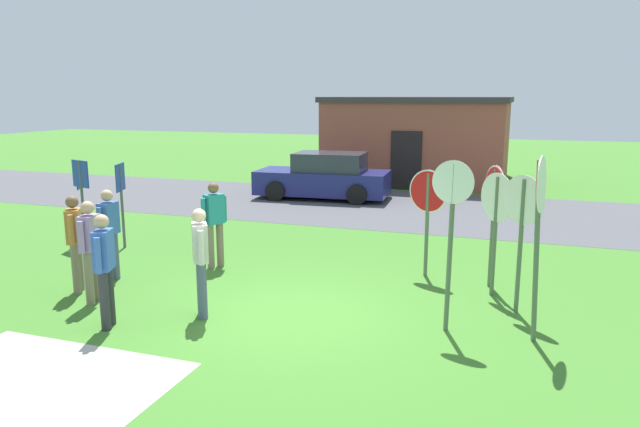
{
  "coord_description": "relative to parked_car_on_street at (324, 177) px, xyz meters",
  "views": [
    {
      "loc": [
        3.27,
        -8.01,
        3.35
      ],
      "look_at": [
        -0.09,
        1.6,
        1.3
      ],
      "focal_mm": 33.12,
      "sensor_mm": 36.0,
      "label": 1
    }
  ],
  "objects": [
    {
      "name": "ground_plane",
      "position": [
        2.94,
        -10.18,
        -0.69
      ],
      "size": [
        80.0,
        80.0,
        0.0
      ],
      "primitive_type": "plane",
      "color": "#3D7528"
    },
    {
      "name": "street_asphalt",
      "position": [
        2.94,
        -0.92,
        -0.68
      ],
      "size": [
        60.0,
        6.4,
        0.01
      ],
      "primitive_type": "cube",
      "color": "#4C4C51",
      "rests_on": "ground"
    },
    {
      "name": "concrete_path",
      "position": [
        0.89,
        -13.32,
        -0.69
      ],
      "size": [
        3.2,
        2.4,
        0.01
      ],
      "primitive_type": "cube",
      "color": "#ADAAA3",
      "rests_on": "ground"
    },
    {
      "name": "building_background",
      "position": [
        2.18,
        5.34,
        0.96
      ],
      "size": [
        6.82,
        5.61,
        3.28
      ],
      "color": "brown",
      "rests_on": "ground"
    },
    {
      "name": "parked_car_on_street",
      "position": [
        0.0,
        0.0,
        0.0
      ],
      "size": [
        4.43,
        2.27,
        1.51
      ],
      "color": "navy",
      "rests_on": "ground"
    },
    {
      "name": "stop_sign_nearest",
      "position": [
        5.81,
        -8.15,
        0.75
      ],
      "size": [
        0.56,
        0.63,
        2.1
      ],
      "color": "#51664C",
      "rests_on": "ground"
    },
    {
      "name": "stop_sign_rear_left",
      "position": [
        4.55,
        -7.44,
        0.68
      ],
      "size": [
        0.74,
        0.32,
        2.01
      ],
      "color": "#51664C",
      "rests_on": "ground"
    },
    {
      "name": "stop_sign_leaning_left",
      "position": [
        5.28,
        -9.94,
        0.94
      ],
      "size": [
        0.6,
        0.18,
        2.47
      ],
      "color": "#51664C",
      "rests_on": "ground"
    },
    {
      "name": "stop_sign_tallest",
      "position": [
        6.22,
        -8.89,
        0.8
      ],
      "size": [
        0.61,
        0.49,
        2.17
      ],
      "color": "#51664C",
      "rests_on": "ground"
    },
    {
      "name": "stop_sign_low_front",
      "position": [
        5.74,
        -7.69,
        0.8
      ],
      "size": [
        0.39,
        0.75,
        2.17
      ],
      "color": "#51664C",
      "rests_on": "ground"
    },
    {
      "name": "stop_sign_far_back",
      "position": [
        6.43,
        -9.95,
        1.07
      ],
      "size": [
        0.17,
        0.76,
        2.57
      ],
      "color": "#51664C",
      "rests_on": "ground"
    },
    {
      "name": "person_in_dark_shirt",
      "position": [
        -0.35,
        -10.69,
        0.26
      ],
      "size": [
        0.28,
        0.56,
        1.69
      ],
      "color": "#7A6B56",
      "rests_on": "ground"
    },
    {
      "name": "person_near_signs",
      "position": [
        0.54,
        -8.23,
        0.26
      ],
      "size": [
        0.36,
        0.51,
        1.69
      ],
      "color": "#7A6B56",
      "rests_on": "ground"
    },
    {
      "name": "person_in_teal",
      "position": [
        -0.95,
        -10.36,
        0.26
      ],
      "size": [
        0.37,
        0.5,
        1.69
      ],
      "color": "#7A6B56",
      "rests_on": "ground"
    },
    {
      "name": "person_on_left",
      "position": [
        0.58,
        -11.49,
        0.26
      ],
      "size": [
        0.34,
        0.54,
        1.69
      ],
      "color": "#2D2D33",
      "rests_on": "ground"
    },
    {
      "name": "person_holding_notes",
      "position": [
        1.66,
        -10.66,
        0.26
      ],
      "size": [
        0.38,
        0.49,
        1.69
      ],
      "color": "#4C5670",
      "rests_on": "ground"
    },
    {
      "name": "person_with_sunhat",
      "position": [
        -0.82,
        -9.64,
        0.26
      ],
      "size": [
        0.23,
        0.57,
        1.69
      ],
      "color": "#4C5670",
      "rests_on": "ground"
    },
    {
      "name": "info_panel_leftmost",
      "position": [
        -3.44,
        -7.31,
        0.58
      ],
      "size": [
        0.28,
        0.55,
        1.84
      ],
      "color": "#4C4C51",
      "rests_on": "ground"
    },
    {
      "name": "info_panel_middle",
      "position": [
        -2.14,
        -7.56,
        0.61
      ],
      "size": [
        0.23,
        0.57,
        1.88
      ],
      "color": "#4C4C51",
      "rests_on": "ground"
    },
    {
      "name": "info_panel_rightmost",
      "position": [
        -3.06,
        -7.74,
        0.65
      ],
      "size": [
        0.58,
        0.21,
        1.94
      ],
      "color": "#4C4C51",
      "rests_on": "ground"
    }
  ]
}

